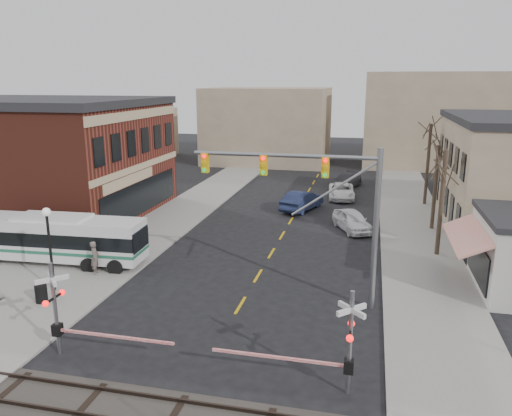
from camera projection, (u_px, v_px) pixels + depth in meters
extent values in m
plane|color=black|center=(229.00, 324.00, 23.23)|extent=(160.00, 160.00, 0.00)
cube|color=gray|center=(188.00, 208.00, 44.16)|extent=(5.00, 60.00, 0.12)
cube|color=gray|center=(412.00, 221.00, 40.02)|extent=(5.00, 60.00, 0.12)
cube|color=#2D231E|center=(182.00, 401.00, 17.46)|extent=(160.00, 0.08, 0.14)
cube|color=tan|center=(140.00, 167.00, 39.86)|extent=(0.10, 15.00, 0.50)
cube|color=tan|center=(137.00, 115.00, 38.84)|extent=(0.10, 15.00, 0.70)
cube|color=black|center=(142.00, 197.00, 40.49)|extent=(0.08, 13.00, 2.60)
cube|color=red|center=(466.00, 235.00, 26.65)|extent=(1.68, 6.00, 0.87)
cylinder|color=#382B21|center=(441.00, 203.00, 31.39)|extent=(0.28, 0.28, 6.75)
cylinder|color=#382B21|center=(435.00, 188.00, 37.05)|extent=(0.28, 0.28, 6.30)
cylinder|color=#382B21|center=(428.00, 164.00, 44.44)|extent=(0.28, 0.28, 7.20)
cube|color=silver|center=(54.00, 237.00, 30.54)|extent=(11.26, 3.01, 2.43)
cube|color=black|center=(54.00, 235.00, 30.50)|extent=(11.30, 3.05, 0.84)
cube|color=#216449|center=(55.00, 247.00, 30.69)|extent=(11.30, 3.05, 0.19)
cylinder|color=black|center=(56.00, 256.00, 30.84)|extent=(1.06, 2.46, 0.93)
cylinder|color=gray|center=(376.00, 231.00, 23.86)|extent=(0.28, 0.28, 8.00)
cylinder|color=gray|center=(284.00, 155.00, 23.97)|extent=(9.03, 0.20, 0.20)
cube|color=gold|center=(325.00, 167.00, 23.66)|extent=(0.35, 0.30, 1.00)
cube|color=gold|center=(264.00, 165.00, 24.31)|extent=(0.35, 0.30, 1.00)
cube|color=gold|center=(205.00, 163.00, 24.97)|extent=(0.35, 0.30, 1.00)
cylinder|color=gray|center=(55.00, 309.00, 20.20)|extent=(0.16, 0.16, 4.00)
cube|color=silver|center=(52.00, 279.00, 19.88)|extent=(1.00, 1.00, 0.18)
cube|color=silver|center=(52.00, 279.00, 19.88)|extent=(1.00, 1.00, 0.18)
sphere|color=#FF0C0C|center=(45.00, 304.00, 19.56)|extent=(0.26, 0.26, 0.26)
sphere|color=#FF0C0C|center=(62.00, 292.00, 20.60)|extent=(0.26, 0.26, 0.26)
cube|color=black|center=(57.00, 329.00, 20.43)|extent=(0.35, 0.35, 0.50)
cube|color=#FF0C0C|center=(115.00, 337.00, 19.86)|extent=(5.00, 0.10, 0.10)
cylinder|color=gray|center=(350.00, 344.00, 17.58)|extent=(0.16, 0.16, 4.00)
cube|color=silver|center=(352.00, 310.00, 17.26)|extent=(1.00, 1.00, 0.18)
cube|color=silver|center=(352.00, 310.00, 17.26)|extent=(1.00, 1.00, 0.18)
sphere|color=#FF0C0C|center=(350.00, 338.00, 16.94)|extent=(0.26, 0.26, 0.26)
sphere|color=#FF0C0C|center=(351.00, 323.00, 17.97)|extent=(0.26, 0.26, 0.26)
cube|color=black|center=(349.00, 366.00, 17.80)|extent=(0.35, 0.35, 0.50)
cube|color=#FF0C0C|center=(277.00, 357.00, 18.37)|extent=(5.00, 0.10, 0.10)
cylinder|color=black|center=(51.00, 253.00, 26.19)|extent=(0.14, 0.14, 4.17)
sphere|color=silver|center=(46.00, 212.00, 25.63)|extent=(0.44, 0.44, 0.44)
cylinder|color=black|center=(41.00, 294.00, 25.13)|extent=(0.60, 0.60, 0.90)
imported|color=silver|center=(352.00, 220.00, 37.50)|extent=(3.58, 4.92, 1.56)
imported|color=#1C2446|center=(302.00, 201.00, 43.38)|extent=(3.37, 5.47, 1.70)
imported|color=white|center=(341.00, 191.00, 47.65)|extent=(2.80, 5.31, 1.42)
imported|color=#3F3E43|center=(346.00, 181.00, 52.52)|extent=(3.75, 5.52, 1.49)
imported|color=#63564F|center=(95.00, 258.00, 28.67)|extent=(0.69, 0.84, 1.97)
imported|color=#373861|center=(110.00, 247.00, 31.24)|extent=(0.92, 0.89, 1.49)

